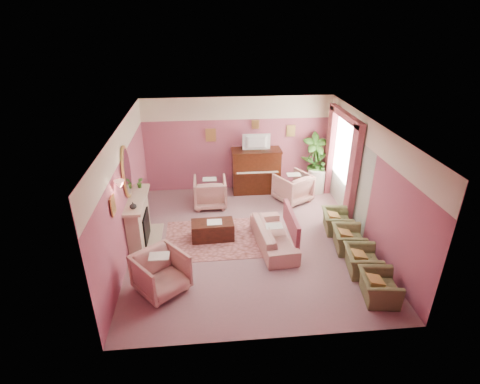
{
  "coord_description": "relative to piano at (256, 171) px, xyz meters",
  "views": [
    {
      "loc": [
        -0.94,
        -7.51,
        4.98
      ],
      "look_at": [
        -0.19,
        0.4,
        1.1
      ],
      "focal_mm": 28.0,
      "sensor_mm": 36.0,
      "label": 1
    }
  ],
  "objects": [
    {
      "name": "coffee_table",
      "position": [
        -1.37,
        -2.52,
        -0.43
      ],
      "size": [
        1.02,
        0.54,
        0.45
      ],
      "primitive_type": "cube",
      "rotation": [
        0.0,
        0.0,
        0.04
      ],
      "color": "#351810",
      "rests_on": "floor"
    },
    {
      "name": "sofa",
      "position": [
        0.03,
        -2.95,
        -0.28
      ],
      "size": [
        0.61,
        1.84,
        0.75
      ],
      "primitive_type": "imported",
      "color": "tan",
      "rests_on": "floor"
    },
    {
      "name": "curtain_right",
      "position": [
        2.12,
        -0.21,
        0.65
      ],
      "size": [
        0.16,
        0.34,
        2.6
      ],
      "primitive_type": "cube",
      "color": "#95414D",
      "rests_on": "floor"
    },
    {
      "name": "mantel_vase",
      "position": [
        -3.05,
        -2.98,
        0.58
      ],
      "size": [
        0.16,
        0.16,
        0.16
      ],
      "primitive_type": "imported",
      "color": "#EFE2C5",
      "rests_on": "mantel_shelf"
    },
    {
      "name": "wall_left",
      "position": [
        -3.25,
        -2.68,
        0.75
      ],
      "size": [
        0.02,
        6.0,
        2.8
      ],
      "primitive_type": "cube",
      "color": "#7F435C",
      "rests_on": "floor"
    },
    {
      "name": "side_table",
      "position": [
        1.82,
        -0.18,
        -0.3
      ],
      "size": [
        0.52,
        0.52,
        0.7
      ],
      "primitive_type": "cylinder",
      "color": "silver",
      "rests_on": "floor"
    },
    {
      "name": "pelmet",
      "position": [
        2.12,
        -1.13,
        1.91
      ],
      "size": [
        0.16,
        2.2,
        0.16
      ],
      "primitive_type": "cube",
      "color": "#95414D",
      "rests_on": "wall_right"
    },
    {
      "name": "palm_pot",
      "position": [
        1.74,
        -0.05,
        -0.48
      ],
      "size": [
        0.34,
        0.34,
        0.34
      ],
      "primitive_type": "cylinder",
      "color": "#975838",
      "rests_on": "floor"
    },
    {
      "name": "fire_ember",
      "position": [
        -2.95,
        -2.48,
        -0.43
      ],
      "size": [
        0.06,
        0.54,
        0.1
      ],
      "primitive_type": "cube",
      "color": "#FF3115",
      "rests_on": "floor"
    },
    {
      "name": "stripe_panel",
      "position": [
        2.23,
        -1.38,
        0.42
      ],
      "size": [
        0.01,
        3.0,
        2.15
      ],
      "primitive_type": "cube",
      "color": "#B3BBAA",
      "rests_on": "wall_right"
    },
    {
      "name": "ceiling",
      "position": [
        -0.5,
        -2.68,
        2.15
      ],
      "size": [
        5.5,
        6.0,
        0.01
      ],
      "primitive_type": "cube",
      "color": "beige",
      "rests_on": "wall_back"
    },
    {
      "name": "area_rug",
      "position": [
        -1.26,
        -2.54,
        -0.64
      ],
      "size": [
        2.53,
        1.84,
        0.01
      ],
      "primitive_type": "cube",
      "rotation": [
        0.0,
        0.0,
        0.01
      ],
      "color": "#9D5856",
      "rests_on": "floor"
    },
    {
      "name": "piano_keyshelf",
      "position": [
        -0.0,
        -0.35,
        0.07
      ],
      "size": [
        1.3,
        0.12,
        0.06
      ],
      "primitive_type": "cube",
      "color": "#341409",
      "rests_on": "piano"
    },
    {
      "name": "olive_chair_c",
      "position": [
        1.7,
        -3.25,
        -0.31
      ],
      "size": [
        0.56,
        0.79,
        0.68
      ],
      "primitive_type": "imported",
      "color": "#60653A",
      "rests_on": "floor"
    },
    {
      "name": "floor",
      "position": [
        -0.5,
        -2.68,
        -0.65
      ],
      "size": [
        5.5,
        6.0,
        0.01
      ],
      "primitive_type": "cube",
      "color": "#8C646A",
      "rests_on": "ground"
    },
    {
      "name": "piano",
      "position": [
        0.0,
        0.0,
        0.0
      ],
      "size": [
        1.4,
        0.6,
        1.3
      ],
      "primitive_type": "cube",
      "color": "#341409",
      "rests_on": "floor"
    },
    {
      "name": "television",
      "position": [
        0.0,
        -0.05,
        0.95
      ],
      "size": [
        0.8,
        0.12,
        0.48
      ],
      "primitive_type": "imported",
      "color": "black",
      "rests_on": "piano"
    },
    {
      "name": "table_paper",
      "position": [
        -1.32,
        -2.52,
        -0.2
      ],
      "size": [
        0.35,
        0.28,
        0.01
      ],
      "primitive_type": "cube",
      "color": "white",
      "rests_on": "coffee_table"
    },
    {
      "name": "sconce_shade",
      "position": [
        -3.12,
        -3.53,
        1.33
      ],
      "size": [
        0.2,
        0.2,
        0.16
      ],
      "primitive_type": "cone",
      "color": "#EB8F7A",
      "rests_on": "wall_left"
    },
    {
      "name": "print_back_left",
      "position": [
        -1.3,
        0.28,
        1.07
      ],
      "size": [
        0.3,
        0.03,
        0.38
      ],
      "primitive_type": "cube",
      "color": "#D8B65B",
      "rests_on": "wall_back"
    },
    {
      "name": "wall_back",
      "position": [
        -0.5,
        0.32,
        0.75
      ],
      "size": [
        5.5,
        0.02,
        2.8
      ],
      "primitive_type": "cube",
      "color": "#7F435C",
      "rests_on": "floor"
    },
    {
      "name": "curtain_left",
      "position": [
        2.12,
        -2.05,
        0.65
      ],
      "size": [
        0.16,
        0.34,
        2.6
      ],
      "primitive_type": "cube",
      "color": "#95414D",
      "rests_on": "floor"
    },
    {
      "name": "mantel_plant",
      "position": [
        -3.05,
        -1.93,
        0.64
      ],
      "size": [
        0.16,
        0.16,
        0.28
      ],
      "primitive_type": "imported",
      "color": "#2A5D1A",
      "rests_on": "mantel_shelf"
    },
    {
      "name": "floral_armchair_right",
      "position": [
        0.98,
        -0.72,
        -0.19
      ],
      "size": [
        0.88,
        0.88,
        0.91
      ],
      "primitive_type": "imported",
      "color": "tan",
      "rests_on": "floor"
    },
    {
      "name": "piano_top",
      "position": [
        0.0,
        0.0,
        0.66
      ],
      "size": [
        1.45,
        0.65,
        0.04
      ],
      "primitive_type": "cube",
      "color": "#341409",
      "rests_on": "piano"
    },
    {
      "name": "print_back_mid",
      "position": [
        0.0,
        0.28,
        1.35
      ],
      "size": [
        0.22,
        0.03,
        0.26
      ],
      "primitive_type": "cube",
      "color": "#D8B65B",
      "rests_on": "wall_back"
    },
    {
      "name": "window_blind",
      "position": [
        2.2,
        -1.13,
        1.05
      ],
      "size": [
        0.03,
        1.4,
        1.8
      ],
      "primitive_type": "cube",
      "color": "silver",
      "rests_on": "wall_right"
    },
    {
      "name": "palm_plant",
      "position": [
        1.74,
        -0.05,
        0.41
      ],
      "size": [
        0.76,
        0.76,
        1.44
      ],
      "primitive_type": "imported",
      "color": "#2A5D1A",
      "rests_on": "palm_pot"
    },
    {
      "name": "olive_chair_a",
      "position": [
        1.7,
        -4.89,
        -0.31
      ],
      "size": [
        0.56,
        0.79,
        0.68
      ],
      "primitive_type": "imported",
      "color": "#60653A",
      "rests_on": "floor"
    },
    {
      "name": "mantel_shelf",
      "position": [
        -3.06,
        -2.48,
        0.47
      ],
      "size": [
        0.4,
        1.55,
        0.07
      ],
      "primitive_type": "cube",
      "color": "tan",
      "rests_on": "fireplace_surround"
    },
    {
      "name": "print_left_wall",
      "position": [
        -3.21,
        -3.88,
        1.07
      ],
      "size": [
        0.03,
        0.28,
        0.36
      ],
      "primitive_type": "cube",
      "color": "#D8B65B",
      "rests_on": "wall_left"
    },
    {
      "name": "piano_keys",
      "position": [
        0.0,
        -0.35,
        0.11
      ],
      "size": [
        1.2,
        0.08,
        0.02
      ],
      "primitive_type": "cube",
      "color": "beige",
      "rests_on": "piano"
    },
    {
      "name": "hearth",
      "position": [
        -2.89,
        -2.48,
        -0.64
      ],
      "size": [
        0.55,
        1.5,
        0.02
      ],
      "primitive_type": "cube",
      "color": "tan",
      "rests_on": "floor"
    },
    {
      "name": "sofa_throw",
      "position": [
        0.43,
        -2.95,
        -0.05
      ],
      "size": [
        0.09,
        1.4,
        0.51
      ],
      "primitive_type": "cube",
      "color": "#95414D",
      "rests_on": "sofa"
    },
    {
      "name": "floral_armchair_front",
      "position": [
        -2.41,
        -4.28,
        -0.19
      ],
      "size": [
        0.88,
        0.88,
        0.91
      ],
      "primitive_type": "imported",
      "color": "tan",
      "rests_on": "floor"
    },
    {
      "name": "picture_rail_band",
      "position": [
        -0.5,
        0.31,
        1.82
      ],
      "size": [
        5.5,
        0.01,
        0.65
      ],
      "primitive_type": "cube",
      "color": "#EFE2C5",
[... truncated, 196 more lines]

